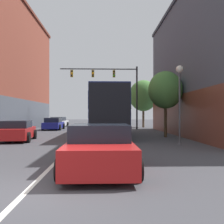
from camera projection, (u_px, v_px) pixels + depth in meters
ground_plane at (23, 195)px, 5.51m from camera, size 160.00×160.00×0.00m
lane_center_line at (81, 137)px, 19.38m from camera, size 0.14×39.76×0.01m
building_right_storefront at (215, 65)px, 21.07m from camera, size 6.64×20.01×11.11m
bus at (108, 110)px, 20.97m from camera, size 2.85×11.84×3.60m
hatchback_foreground at (100, 148)px, 7.98m from camera, size 2.21×4.35×1.38m
parked_car_left_near at (59, 122)px, 34.96m from camera, size 2.21×4.62×1.32m
parked_car_left_mid at (17, 131)px, 16.60m from camera, size 2.30×4.16×1.29m
parked_car_left_far at (54, 124)px, 28.64m from camera, size 2.00×4.53×1.31m
traffic_signal_gantry at (112, 82)px, 29.37m from camera, size 8.69×0.36×7.07m
street_lamp at (180, 91)px, 14.45m from camera, size 0.40×0.40×4.39m
street_tree_near at (165, 90)px, 19.42m from camera, size 2.54×2.28×4.89m
street_tree_far at (143, 96)px, 33.68m from camera, size 3.64×3.28×6.09m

